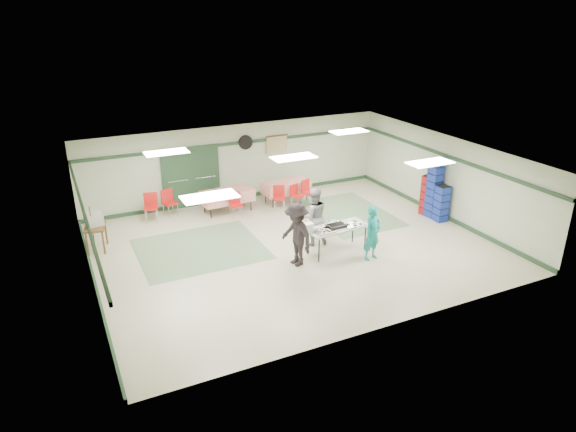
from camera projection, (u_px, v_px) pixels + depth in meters
name	position (u px, v px, depth m)	size (l,w,h in m)	color
floor	(293.00, 246.00, 14.93)	(11.00, 11.00, 0.00)	beige
ceiling	(294.00, 157.00, 13.91)	(11.00, 11.00, 0.00)	silver
wall_back	(238.00, 162.00, 18.18)	(11.00, 11.00, 0.00)	#B8C0A4
wall_front	(389.00, 273.00, 10.66)	(11.00, 11.00, 0.00)	#B8C0A4
wall_left	(87.00, 238.00, 12.23)	(9.00, 9.00, 0.00)	#B8C0A4
wall_right	(446.00, 177.00, 16.61)	(9.00, 9.00, 0.00)	#B8C0A4
trim_back	(237.00, 143.00, 17.88)	(11.00, 0.06, 0.10)	#203C25
baseboard_back	(239.00, 197.00, 18.64)	(11.00, 0.06, 0.12)	#203C25
trim_left	(84.00, 211.00, 11.97)	(9.00, 0.06, 0.10)	#203C25
baseboard_left	(96.00, 285.00, 12.73)	(9.00, 0.06, 0.12)	#203C25
trim_right	(447.00, 156.00, 16.34)	(9.00, 0.06, 0.10)	#203C25
baseboard_right	(440.00, 214.00, 17.09)	(9.00, 0.06, 0.12)	#203C25
green_patch_a	(200.00, 249.00, 14.77)	(3.50, 3.00, 0.01)	slate
green_patch_b	(348.00, 213.00, 17.30)	(2.50, 3.50, 0.01)	slate
double_door_left	(178.00, 179.00, 17.36)	(0.90, 0.06, 2.10)	gray
double_door_right	(205.00, 175.00, 17.74)	(0.90, 0.06, 2.10)	gray
door_frame	(191.00, 177.00, 17.53)	(2.00, 0.03, 2.15)	#203C25
wall_fan	(246.00, 142.00, 17.98)	(0.50, 0.50, 0.10)	black
scroll_banner	(277.00, 144.00, 18.53)	(0.80, 0.02, 0.60)	tan
serving_table	(337.00, 229.00, 14.35)	(1.86, 0.87, 0.76)	#BABAB4
sheet_tray_right	(352.00, 224.00, 14.48)	(0.61, 0.46, 0.02)	silver
sheet_tray_mid	(332.00, 225.00, 14.42)	(0.63, 0.48, 0.02)	silver
sheet_tray_left	(324.00, 231.00, 14.02)	(0.55, 0.42, 0.02)	silver
baking_pan	(336.00, 226.00, 14.31)	(0.53, 0.33, 0.08)	black
foam_box_stack	(309.00, 228.00, 13.98)	(0.22, 0.20, 0.25)	white
volunteer_teal	(372.00, 233.00, 13.92)	(0.56, 0.37, 1.55)	#138783
volunteer_grey	(314.00, 216.00, 14.78)	(0.84, 0.65, 1.73)	gray
volunteer_dark	(296.00, 235.00, 13.57)	(1.13, 0.65, 1.75)	black
dining_table_a	(286.00, 186.00, 18.13)	(1.72, 0.87, 0.77)	red
dining_table_b	(227.00, 196.00, 17.25)	(1.80, 0.90, 0.77)	red
chair_a	(296.00, 193.00, 17.71)	(0.49, 0.49, 0.80)	red
chair_b	(279.00, 195.00, 17.45)	(0.51, 0.51, 0.85)	red
chair_c	(307.00, 190.00, 17.88)	(0.55, 0.55, 0.90)	red
chair_d	(235.00, 202.00, 16.83)	(0.41, 0.41, 0.84)	red
chair_loose_a	(169.00, 200.00, 16.91)	(0.53, 0.53, 0.91)	red
chair_loose_b	(151.00, 204.00, 16.50)	(0.54, 0.54, 0.94)	red
crate_stack_blue_a	(434.00, 188.00, 16.68)	(0.38, 0.38, 1.99)	navy
crate_stack_red	(429.00, 195.00, 16.98)	(0.41, 0.41, 1.35)	maroon
crate_stack_blue_b	(442.00, 204.00, 16.48)	(0.37, 0.37, 1.20)	navy
printer_table	(95.00, 229.00, 14.50)	(0.72, 0.94, 0.74)	brown
office_printer	(94.00, 219.00, 14.43)	(0.46, 0.40, 0.36)	#AFB0AB
broom	(92.00, 228.00, 14.38)	(0.03, 0.03, 1.39)	brown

